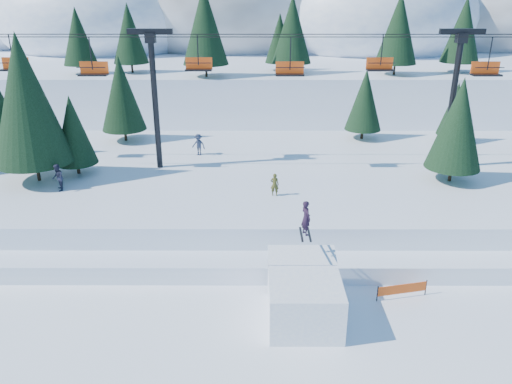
{
  "coord_description": "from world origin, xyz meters",
  "views": [
    {
      "loc": [
        -1.44,
        -18.75,
        15.1
      ],
      "look_at": [
        -1.5,
        6.0,
        5.2
      ],
      "focal_mm": 35.0,
      "sensor_mm": 36.0,
      "label": 1
    }
  ],
  "objects_px": {
    "chairlift": "(287,78)",
    "banner_near": "(402,289)",
    "jump_kicker": "(304,295)",
    "banner_far": "(454,267)"
  },
  "relations": [
    {
      "from": "chairlift",
      "to": "banner_near",
      "type": "relative_size",
      "value": 16.48
    },
    {
      "from": "chairlift",
      "to": "jump_kicker",
      "type": "bearing_deg",
      "value": -89.47
    },
    {
      "from": "banner_near",
      "to": "banner_far",
      "type": "relative_size",
      "value": 1.02
    },
    {
      "from": "chairlift",
      "to": "banner_far",
      "type": "xyz_separation_m",
      "value": [
        9.08,
        -11.95,
        -8.78
      ]
    },
    {
      "from": "jump_kicker",
      "to": "banner_near",
      "type": "xyz_separation_m",
      "value": [
        5.37,
        1.7,
        -0.76
      ]
    },
    {
      "from": "banner_near",
      "to": "banner_far",
      "type": "bearing_deg",
      "value": 32.46
    },
    {
      "from": "jump_kicker",
      "to": "banner_far",
      "type": "bearing_deg",
      "value": 23.97
    },
    {
      "from": "chairlift",
      "to": "banner_near",
      "type": "xyz_separation_m",
      "value": [
        5.52,
        -14.22,
        -8.78
      ]
    },
    {
      "from": "chairlift",
      "to": "banner_near",
      "type": "distance_m",
      "value": 17.6
    },
    {
      "from": "banner_near",
      "to": "jump_kicker",
      "type": "bearing_deg",
      "value": -162.39
    }
  ]
}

